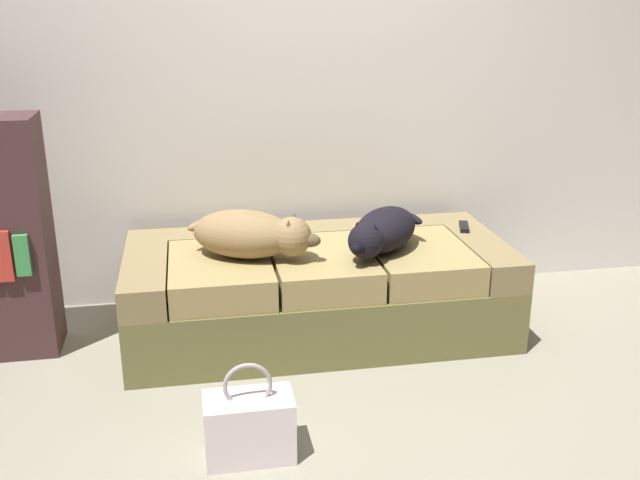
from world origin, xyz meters
TOP-DOWN VIEW (x-y plane):
  - ground_plane at (0.00, 0.00)m, footprint 10.00×10.00m
  - back_wall at (0.00, 1.61)m, footprint 6.40×0.10m
  - couch at (0.00, 1.04)m, footprint 1.83×0.84m
  - dog_tan at (-0.32, 0.95)m, footprint 0.62×0.45m
  - dog_dark at (0.28, 0.91)m, footprint 0.47×0.52m
  - tv_remote at (0.79, 1.17)m, footprint 0.09×0.16m
  - handbag at (-0.43, 0.06)m, footprint 0.32×0.18m

SIDE VIEW (x-z plane):
  - ground_plane at x=0.00m, z-range 0.00..0.00m
  - handbag at x=-0.43m, z-range -0.06..0.31m
  - couch at x=0.00m, z-range 0.00..0.44m
  - tv_remote at x=0.79m, z-range 0.44..0.47m
  - dog_dark at x=0.28m, z-range 0.45..0.64m
  - dog_tan at x=-0.32m, z-range 0.45..0.67m
  - back_wall at x=0.00m, z-range 0.00..2.80m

